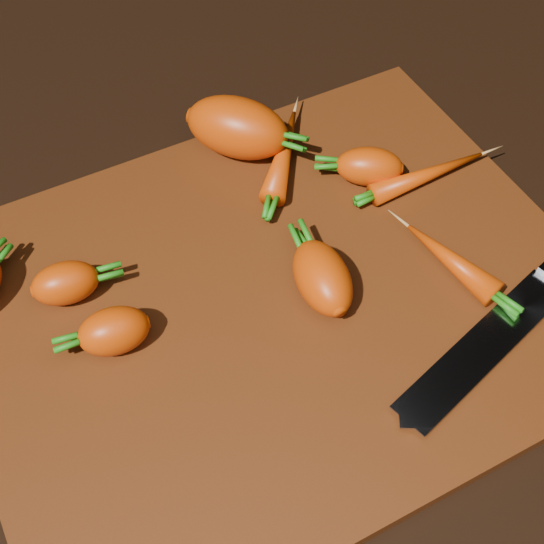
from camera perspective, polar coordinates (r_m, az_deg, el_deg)
name	(u,v)px	position (r m, az deg, el deg)	size (l,w,h in m)	color
ground	(278,306)	(0.63, 0.42, -2.58)	(2.00, 2.00, 0.01)	black
cutting_board	(278,298)	(0.62, 0.43, -2.00)	(0.50, 0.40, 0.01)	#5A2910
carrot_1	(114,331)	(0.58, -11.82, -4.37)	(0.05, 0.04, 0.04)	#C13C07
carrot_2	(237,128)	(0.71, -2.62, 10.81)	(0.10, 0.06, 0.06)	#C13C07
carrot_3	(322,278)	(0.60, 3.82, -0.44)	(0.07, 0.04, 0.04)	#C13C07
carrot_4	(65,283)	(0.62, -15.29, -0.81)	(0.05, 0.04, 0.04)	#C13C07
carrot_5	(369,166)	(0.69, 7.33, 7.89)	(0.06, 0.04, 0.04)	#C13C07
carrot_6	(284,154)	(0.70, 0.88, 8.91)	(0.11, 0.02, 0.02)	#C13C07
carrot_7	(428,174)	(0.70, 11.68, 7.22)	(0.12, 0.02, 0.02)	#C13C07
carrot_8	(450,260)	(0.64, 13.29, 0.91)	(0.09, 0.02, 0.02)	#C13C07
knife	(497,333)	(0.61, 16.61, -4.45)	(0.29, 0.11, 0.02)	gray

